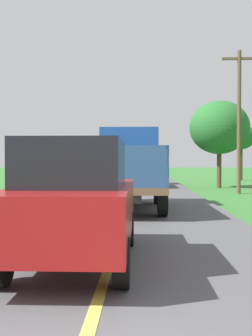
% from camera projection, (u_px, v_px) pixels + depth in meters
% --- Properties ---
extents(banana_truck_near, '(2.38, 5.82, 2.80)m').
position_uv_depth(banana_truck_near, '(128.00, 167.00, 14.08)').
color(banana_truck_near, '#2D2D30').
rests_on(banana_truck_near, road_surface).
extents(banana_truck_far, '(2.38, 5.81, 2.80)m').
position_uv_depth(banana_truck_far, '(131.00, 164.00, 26.41)').
color(banana_truck_far, '#2D2D30').
rests_on(banana_truck_far, road_surface).
extents(utility_pole_roadside, '(1.74, 0.20, 7.24)m').
position_uv_depth(utility_pole_roadside, '(239.00, 117.00, 20.44)').
color(utility_pole_roadside, brown).
rests_on(utility_pole_roadside, ground).
extents(roadside_tree_near_left, '(2.42, 2.42, 4.84)m').
position_uv_depth(roadside_tree_near_left, '(241.00, 137.00, 34.76)').
color(roadside_tree_near_left, '#4C3823').
rests_on(roadside_tree_near_left, ground).
extents(roadside_tree_mid_right, '(3.66, 3.66, 5.39)m').
position_uv_depth(roadside_tree_mid_right, '(219.00, 128.00, 24.96)').
color(roadside_tree_mid_right, '#4C3823').
rests_on(roadside_tree_mid_right, ground).
extents(following_car, '(1.74, 4.10, 1.92)m').
position_uv_depth(following_car, '(76.00, 200.00, 6.29)').
color(following_car, maroon).
rests_on(following_car, road_surface).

